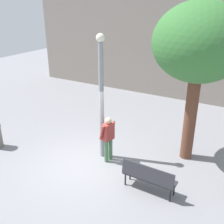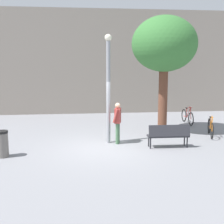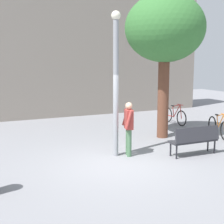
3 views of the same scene
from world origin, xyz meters
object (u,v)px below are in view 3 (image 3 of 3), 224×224
lamppost (116,78)px  park_bench (195,138)px  bicycle_orange (218,127)px  bicycle_red (174,116)px  person_by_lamppost (129,125)px  plaza_tree (165,30)px

lamppost → park_bench: lamppost is taller
park_bench → bicycle_orange: 2.92m
bicycle_orange → park_bench: bearing=-146.4°
park_bench → bicycle_red: bearing=61.5°
person_by_lamppost → plaza_tree: plaza_tree is taller
person_by_lamppost → bicycle_orange: 4.41m
lamppost → park_bench: 3.08m
person_by_lamppost → park_bench: size_ratio=1.04×
person_by_lamppost → bicycle_red: (4.27, 3.58, -0.58)m
person_by_lamppost → plaza_tree: 4.18m
bicycle_red → bicycle_orange: (0.03, -2.82, 0.00)m
lamppost → plaza_tree: bearing=28.5°
park_bench → bicycle_red: (2.40, 4.43, -0.16)m
bicycle_red → bicycle_orange: 2.82m
lamppost → bicycle_red: size_ratio=2.41×
lamppost → bicycle_red: 6.10m
plaza_tree → bicycle_red: (1.95, 1.96, -3.65)m
park_bench → bicycle_orange: size_ratio=0.93×
plaza_tree → person_by_lamppost: bearing=-145.1°
lamppost → person_by_lamppost: 1.50m
lamppost → bicycle_red: (4.63, 3.41, -2.03)m
plaza_tree → lamppost: bearing=-151.5°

